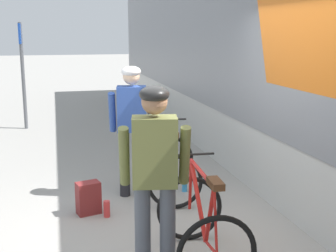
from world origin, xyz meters
TOP-DOWN VIEW (x-y plane):
  - ground_plane at (0.00, 0.00)m, footprint 80.00×80.00m
  - cyclist_near_in_blue at (-0.18, 1.22)m, footprint 0.65×0.38m
  - cyclist_far_in_olive at (-0.35, -0.95)m, footprint 0.65×0.38m
  - bicycle_near_silver at (0.33, 1.11)m, footprint 0.89×1.18m
  - bicycle_far_red at (0.14, -0.78)m, footprint 0.78×1.11m
  - backpack_on_platform at (-0.82, 0.73)m, footprint 0.32×0.24m
  - water_bottle_near_the_bikes at (0.54, 1.19)m, footprint 0.07×0.07m
  - water_bottle_by_the_backpack at (-0.62, 0.57)m, footprint 0.08×0.08m
  - platform_sign_post at (-1.84, 6.11)m, footprint 0.08×0.70m

SIDE VIEW (x-z plane):
  - ground_plane at x=0.00m, z-range 0.00..0.00m
  - water_bottle_by_the_backpack at x=-0.62m, z-range 0.00..0.20m
  - water_bottle_near_the_bikes at x=0.54m, z-range 0.00..0.24m
  - backpack_on_platform at x=-0.82m, z-range 0.00..0.40m
  - bicycle_near_silver at x=0.33m, z-range -0.09..0.89m
  - bicycle_far_red at x=0.14m, z-range -0.09..0.89m
  - cyclist_near_in_blue at x=-0.18m, z-range 0.17..1.94m
  - cyclist_far_in_olive at x=-0.35m, z-range 0.17..1.94m
  - platform_sign_post at x=-1.84m, z-range 0.42..2.82m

